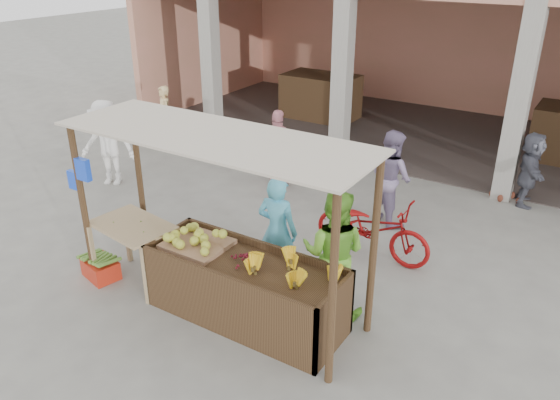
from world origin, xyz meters
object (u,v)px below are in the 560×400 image
Objects in this scene: red_crate at (101,269)px; vendor_blue at (277,228)px; side_table at (133,233)px; fruit_stall at (245,291)px; vendor_green at (334,250)px; motorcycle at (372,227)px.

vendor_blue is (2.24, 1.28, 0.73)m from red_crate.
side_table is at bearing 26.28° from vendor_blue.
vendor_green is at bearing 40.15° from fruit_stall.
fruit_stall is at bearing 90.54° from vendor_blue.
vendor_blue reaches higher than fruit_stall.
red_crate is at bearing -148.38° from side_table.
vendor_blue is (1.71, 1.05, 0.10)m from side_table.
side_table is at bearing -176.03° from fruit_stall.
vendor_green reaches higher than red_crate.
fruit_stall is 1.50× the size of vendor_blue.
vendor_blue reaches higher than motorcycle.
vendor_green is at bearing -175.66° from motorcycle.
motorcycle is at bearing 54.90° from red_crate.
motorcycle is (2.56, 2.42, -0.27)m from side_table.
vendor_green reaches higher than fruit_stall.
vendor_green reaches higher than side_table.
fruit_stall is 2.11× the size of side_table.
red_crate is 0.30× the size of vendor_blue.
red_crate is (-2.33, -0.35, -0.26)m from fruit_stall.
vendor_blue is 0.90× the size of motorcycle.
fruit_stall is 1.34× the size of motorcycle.
vendor_blue is at bearing 95.91° from fruit_stall.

